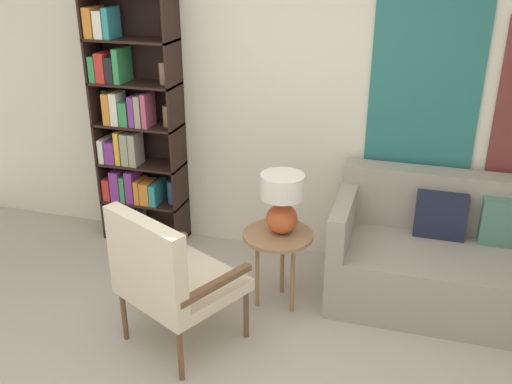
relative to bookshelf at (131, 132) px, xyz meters
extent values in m
cube|color=silver|center=(1.22, 0.19, 0.37)|extent=(6.40, 0.06, 2.70)
cube|color=#286B66|center=(2.31, 0.15, 0.54)|extent=(0.78, 0.02, 1.39)
cube|color=black|center=(-0.28, 0.01, 0.07)|extent=(0.02, 0.30, 2.09)
cube|color=black|center=(0.42, 0.01, 0.07)|extent=(0.02, 0.30, 2.09)
cube|color=black|center=(0.07, 0.01, -0.97)|extent=(0.72, 0.30, 0.02)
cube|color=black|center=(0.07, 0.15, 0.07)|extent=(0.72, 0.01, 2.09)
cube|color=black|center=(0.07, 0.01, -0.62)|extent=(0.72, 0.30, 0.02)
cube|color=orange|center=(-0.22, -0.04, -0.82)|extent=(0.09, 0.19, 0.26)
cube|color=orange|center=(-0.11, -0.04, -0.86)|extent=(0.08, 0.19, 0.19)
cube|color=gray|center=(-0.02, -0.02, -0.86)|extent=(0.09, 0.23, 0.20)
cube|color=black|center=(0.07, 0.01, -0.28)|extent=(0.72, 0.30, 0.02)
cube|color=red|center=(-0.23, -0.01, -0.52)|extent=(0.07, 0.24, 0.19)
cube|color=#7A338C|center=(-0.14, -0.03, -0.48)|extent=(0.08, 0.21, 0.27)
cube|color=#338C4C|center=(-0.07, -0.01, -0.50)|extent=(0.04, 0.25, 0.23)
cube|color=#7A338C|center=(0.00, -0.03, -0.47)|extent=(0.07, 0.21, 0.28)
cube|color=orange|center=(0.06, -0.03, -0.51)|extent=(0.04, 0.20, 0.21)
cube|color=orange|center=(0.13, -0.04, -0.51)|extent=(0.08, 0.18, 0.20)
cube|color=teal|center=(0.21, -0.01, -0.52)|extent=(0.06, 0.25, 0.19)
cylinder|color=#334C6B|center=(0.34, 0.01, -0.51)|extent=(0.09, 0.09, 0.20)
cube|color=black|center=(0.07, 0.01, 0.07)|extent=(0.72, 0.30, 0.02)
cube|color=silver|center=(-0.24, -0.01, -0.17)|extent=(0.05, 0.25, 0.20)
cube|color=#7A338C|center=(-0.16, -0.01, -0.17)|extent=(0.09, 0.25, 0.19)
cube|color=gold|center=(-0.08, -0.05, -0.13)|extent=(0.04, 0.17, 0.28)
cube|color=gray|center=(-0.01, -0.03, -0.13)|extent=(0.07, 0.21, 0.27)
cube|color=gray|center=(0.06, -0.05, -0.13)|extent=(0.06, 0.17, 0.28)
cube|color=black|center=(0.07, 0.01, 0.41)|extent=(0.72, 0.30, 0.02)
cylinder|color=#194723|center=(-0.22, 0.01, 0.21)|extent=(0.06, 0.06, 0.26)
cube|color=orange|center=(-0.14, -0.03, 0.21)|extent=(0.06, 0.21, 0.26)
cube|color=silver|center=(-0.07, -0.05, 0.21)|extent=(0.07, 0.17, 0.26)
cube|color=#338C4C|center=(0.01, -0.03, 0.18)|extent=(0.07, 0.20, 0.20)
cube|color=#7A338C|center=(0.08, -0.04, 0.20)|extent=(0.05, 0.18, 0.25)
cube|color=gray|center=(0.14, -0.05, 0.20)|extent=(0.05, 0.17, 0.26)
cube|color=#B24C6B|center=(0.19, -0.04, 0.21)|extent=(0.04, 0.19, 0.28)
cylinder|color=#8C6B4C|center=(0.34, 0.01, 0.16)|extent=(0.09, 0.09, 0.17)
cube|color=black|center=(0.07, 0.01, 0.76)|extent=(0.72, 0.30, 0.02)
cube|color=#338C4C|center=(-0.23, -0.01, 0.52)|extent=(0.05, 0.24, 0.20)
cube|color=red|center=(-0.16, -0.02, 0.54)|extent=(0.08, 0.22, 0.23)
cube|color=black|center=(-0.08, -0.04, 0.52)|extent=(0.07, 0.18, 0.21)
cube|color=#338C4C|center=(-0.02, -0.01, 0.56)|extent=(0.05, 0.24, 0.27)
cylinder|color=#8C6B4C|center=(0.34, 0.01, 0.51)|extent=(0.09, 0.09, 0.17)
cube|color=orange|center=(-0.22, -0.02, 0.88)|extent=(0.07, 0.23, 0.23)
cube|color=silver|center=(-0.14, -0.03, 0.87)|extent=(0.07, 0.21, 0.21)
cube|color=teal|center=(-0.06, -0.03, 0.88)|extent=(0.05, 0.20, 0.23)
cylinder|color=brown|center=(1.35, -1.10, -0.79)|extent=(0.04, 0.04, 0.37)
cylinder|color=brown|center=(0.84, -0.85, -0.79)|extent=(0.04, 0.04, 0.37)
cylinder|color=brown|center=(1.09, -1.60, -0.79)|extent=(0.04, 0.04, 0.37)
cylinder|color=brown|center=(0.58, -1.35, -0.79)|extent=(0.04, 0.04, 0.37)
cube|color=beige|center=(0.97, -1.23, -0.57)|extent=(0.87, 0.86, 0.08)
cube|color=beige|center=(0.84, -1.47, -0.26)|extent=(0.63, 0.38, 0.53)
cube|color=brown|center=(1.24, -1.36, -0.43)|extent=(0.30, 0.54, 0.04)
cube|color=brown|center=(0.69, -1.09, -0.43)|extent=(0.30, 0.54, 0.04)
cube|color=#9E9384|center=(2.75, -0.33, -0.75)|extent=(1.91, 0.87, 0.45)
cube|color=#9E9384|center=(2.75, 0.01, -0.30)|extent=(1.91, 0.20, 0.45)
cube|color=#9E9384|center=(1.85, -0.33, -0.37)|extent=(0.12, 0.87, 0.32)
cube|color=#1E2338|center=(2.52, -0.14, -0.36)|extent=(0.36, 0.12, 0.34)
cube|color=#4C7A66|center=(2.97, -0.14, -0.36)|extent=(0.36, 0.12, 0.34)
cylinder|color=#99704C|center=(1.44, -0.67, -0.42)|extent=(0.49, 0.49, 0.02)
cylinder|color=#99704C|center=(1.44, -0.52, -0.70)|extent=(0.03, 0.03, 0.55)
cylinder|color=#99704C|center=(1.32, -0.74, -0.70)|extent=(0.03, 0.03, 0.55)
cylinder|color=#99704C|center=(1.57, -0.74, -0.70)|extent=(0.03, 0.03, 0.55)
ellipsoid|color=#C65128|center=(1.46, -0.64, -0.30)|extent=(0.22, 0.22, 0.21)
cylinder|color=tan|center=(1.46, -0.64, -0.16)|extent=(0.02, 0.02, 0.06)
cylinder|color=white|center=(1.46, -0.64, -0.05)|extent=(0.30, 0.30, 0.16)
camera|label=1|loc=(2.29, -4.07, 1.45)|focal=40.00mm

